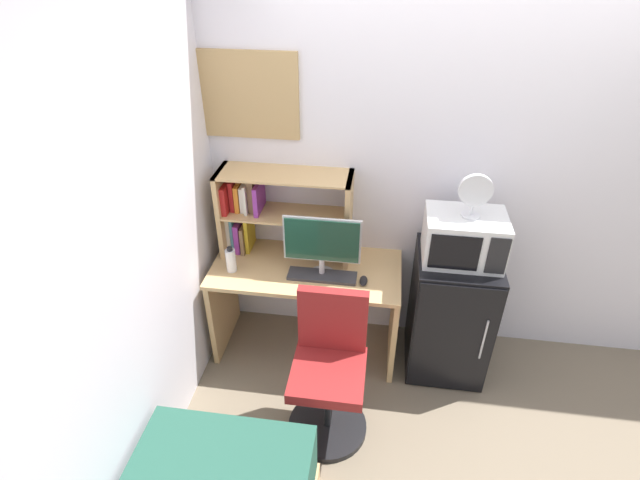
{
  "coord_description": "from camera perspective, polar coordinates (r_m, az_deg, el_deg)",
  "views": [
    {
      "loc": [
        -0.44,
        -2.91,
        2.67
      ],
      "look_at": [
        -0.81,
        -0.33,
        0.98
      ],
      "focal_mm": 27.36,
      "sensor_mm": 36.0,
      "label": 1
    }
  ],
  "objects": [
    {
      "name": "wall_back",
      "position": [
        3.34,
        22.14,
        6.32
      ],
      "size": [
        6.4,
        0.04,
        2.6
      ],
      "primitive_type": "cube",
      "color": "silver",
      "rests_on": "ground_plane"
    },
    {
      "name": "wall_left",
      "position": [
        2.23,
        -26.39,
        -9.03
      ],
      "size": [
        0.04,
        4.4,
        2.6
      ],
      "primitive_type": "cube",
      "color": "silver",
      "rests_on": "ground_plane"
    },
    {
      "name": "desk",
      "position": [
        3.42,
        -1.6,
        -6.17
      ],
      "size": [
        1.27,
        0.61,
        0.73
      ],
      "color": "tan",
      "rests_on": "ground_plane"
    },
    {
      "name": "hutch_bookshelf",
      "position": [
        3.3,
        -6.36,
        3.61
      ],
      "size": [
        0.88,
        0.29,
        0.61
      ],
      "color": "tan",
      "rests_on": "desk"
    },
    {
      "name": "monitor",
      "position": [
        3.07,
        0.23,
        -0.39
      ],
      "size": [
        0.5,
        0.17,
        0.43
      ],
      "color": "#B7B7BC",
      "rests_on": "desk"
    },
    {
      "name": "keyboard",
      "position": [
        3.19,
        0.25,
        -4.22
      ],
      "size": [
        0.45,
        0.13,
        0.02
      ],
      "primitive_type": "cube",
      "color": "#333338",
      "rests_on": "desk"
    },
    {
      "name": "computer_mouse",
      "position": [
        3.16,
        5.11,
        -4.76
      ],
      "size": [
        0.05,
        0.1,
        0.03
      ],
      "primitive_type": "ellipsoid",
      "color": "black",
      "rests_on": "desk"
    },
    {
      "name": "water_bottle",
      "position": [
        3.26,
        -10.38,
        -2.32
      ],
      "size": [
        0.07,
        0.07,
        0.18
      ],
      "color": "silver",
      "rests_on": "desk"
    },
    {
      "name": "mini_fridge",
      "position": [
        3.45,
        14.9,
        -8.25
      ],
      "size": [
        0.52,
        0.56,
        0.91
      ],
      "color": "black",
      "rests_on": "ground_plane"
    },
    {
      "name": "microwave",
      "position": [
        3.1,
        16.47,
        0.26
      ],
      "size": [
        0.48,
        0.36,
        0.3
      ],
      "color": "silver",
      "rests_on": "mini_fridge"
    },
    {
      "name": "desk_fan",
      "position": [
        2.95,
        17.66,
        5.22
      ],
      "size": [
        0.2,
        0.11,
        0.28
      ],
      "color": "silver",
      "rests_on": "microwave"
    },
    {
      "name": "desk_chair",
      "position": [
        3.0,
        1.09,
        -15.41
      ],
      "size": [
        0.49,
        0.49,
        0.95
      ],
      "color": "black",
      "rests_on": "ground_plane"
    },
    {
      "name": "wall_corkboard",
      "position": [
        3.15,
        -8.71,
        16.37
      ],
      "size": [
        0.67,
        0.02,
        0.54
      ],
      "primitive_type": "cube",
      "color": "tan"
    }
  ]
}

